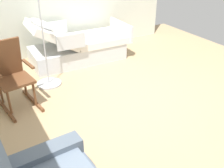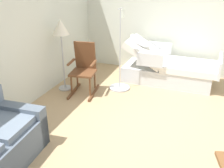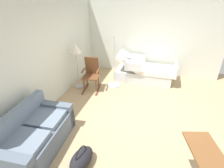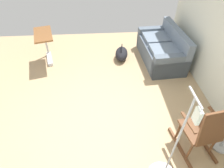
{
  "view_description": "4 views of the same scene",
  "coord_description": "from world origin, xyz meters",
  "px_view_note": "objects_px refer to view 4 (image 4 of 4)",
  "views": [
    {
      "loc": [
        -2.89,
        2.08,
        2.28
      ],
      "look_at": [
        -0.27,
        0.58,
        0.63
      ],
      "focal_mm": 41.97,
      "sensor_mm": 36.0,
      "label": 1
    },
    {
      "loc": [
        -3.59,
        -0.64,
        2.36
      ],
      "look_at": [
        0.06,
        0.72,
        0.65
      ],
      "focal_mm": 41.95,
      "sensor_mm": 36.0,
      "label": 2
    },
    {
      "loc": [
        -3.68,
        -0.34,
        2.72
      ],
      "look_at": [
        -0.21,
        0.65,
        0.85
      ],
      "focal_mm": 27.36,
      "sensor_mm": 36.0,
      "label": 3
    },
    {
      "loc": [
        2.4,
        0.19,
        2.87
      ],
      "look_at": [
        0.0,
        0.36,
        0.74
      ],
      "focal_mm": 30.23,
      "sensor_mm": 36.0,
      "label": 4
    }
  ],
  "objects_px": {
    "couch": "(162,50)",
    "rocking_chair": "(203,132)",
    "overbed_table": "(45,43)",
    "duffel_bag": "(122,54)"
  },
  "relations": [
    {
      "from": "couch",
      "to": "rocking_chair",
      "type": "height_order",
      "value": "rocking_chair"
    },
    {
      "from": "couch",
      "to": "rocking_chair",
      "type": "relative_size",
      "value": 1.57
    },
    {
      "from": "rocking_chair",
      "to": "overbed_table",
      "type": "relative_size",
      "value": 1.2
    },
    {
      "from": "couch",
      "to": "rocking_chair",
      "type": "xyz_separation_m",
      "value": [
        2.6,
        -0.13,
        0.2
      ]
    },
    {
      "from": "couch",
      "to": "duffel_bag",
      "type": "height_order",
      "value": "couch"
    },
    {
      "from": "couch",
      "to": "rocking_chair",
      "type": "distance_m",
      "value": 2.61
    },
    {
      "from": "couch",
      "to": "overbed_table",
      "type": "distance_m",
      "value": 2.94
    },
    {
      "from": "overbed_table",
      "to": "duffel_bag",
      "type": "height_order",
      "value": "overbed_table"
    },
    {
      "from": "duffel_bag",
      "to": "rocking_chair",
      "type": "bearing_deg",
      "value": 18.14
    },
    {
      "from": "overbed_table",
      "to": "couch",
      "type": "bearing_deg",
      "value": 87.14
    }
  ]
}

